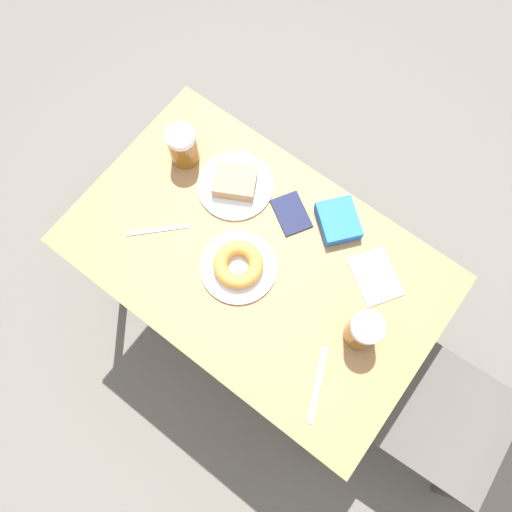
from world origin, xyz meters
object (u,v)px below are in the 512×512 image
knife (318,384)px  plate_with_donut (238,266)px  beer_mug_left (183,146)px  napkin_folded (375,277)px  passport_near_edge (292,214)px  fork (158,230)px  blue_pouch (338,221)px  beer_mug_center (363,331)px  chair (498,443)px  plate_with_cake (235,184)px

knife → plate_with_donut: bearing=-109.5°
beer_mug_left → knife: 0.79m
plate_with_donut → napkin_folded: 0.40m
beer_mug_left → passport_near_edge: 0.38m
napkin_folded → fork: 0.65m
fork → passport_near_edge: passport_near_edge is taller
blue_pouch → beer_mug_left: bearing=-78.7°
knife → fork: bearing=-97.2°
beer_mug_center → blue_pouch: (-0.24, -0.23, -0.05)m
knife → blue_pouch: 0.47m
beer_mug_center → fork: (0.10, -0.65, -0.06)m
chair → beer_mug_left: same height
knife → blue_pouch: bearing=-152.3°
plate_with_cake → blue_pouch: bearing=105.2°
beer_mug_left → plate_with_donut: bearing=62.1°
chair → beer_mug_center: same height
fork → napkin_folded: bearing=114.2°
chair → beer_mug_left: (-0.10, -1.27, 0.30)m
chair → plate_with_cake: size_ratio=3.87×
plate_with_donut → knife: 0.39m
passport_near_edge → blue_pouch: 0.14m
chair → beer_mug_center: size_ratio=6.74×
passport_near_edge → blue_pouch: bearing=114.7°
knife → chair: bearing=111.4°
blue_pouch → fork: bearing=-50.7°
plate_with_cake → plate_with_donut: 0.26m
fork → plate_with_cake: bearing=159.4°
napkin_folded → beer_mug_left: bearing=-87.6°
knife → beer_mug_center: bearing=175.2°
chair → knife: size_ratio=4.54×
chair → plate_with_donut: (0.08, -0.92, 0.25)m
napkin_folded → plate_with_cake: bearing=-88.3°
chair → fork: chair is taller
chair → beer_mug_center: (0.04, -0.53, 0.30)m
fork → blue_pouch: blue_pouch is taller
fork → beer_mug_left: bearing=-159.3°
chair → napkin_folded: bearing=-106.1°
plate_with_donut → beer_mug_center: beer_mug_center is taller
beer_mug_center → fork: 0.66m
chair → napkin_folded: chair is taller
chair → plate_with_cake: chair is taller
beer_mug_left → knife: (0.32, 0.72, -0.07)m
chair → blue_pouch: bearing=-108.3°
beer_mug_left → napkin_folded: beer_mug_left is taller
beer_mug_center → fork: bearing=-81.5°
blue_pouch → beer_mug_center: bearing=44.1°
beer_mug_left → knife: beer_mug_left is taller
fork → blue_pouch: size_ratio=0.84×
plate_with_donut → fork: bearing=-79.0°
beer_mug_left → blue_pouch: 0.51m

